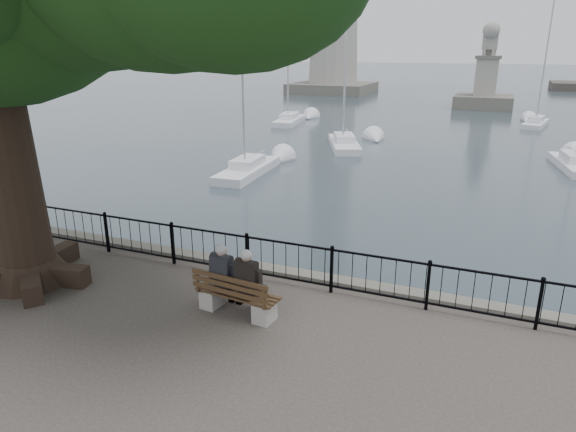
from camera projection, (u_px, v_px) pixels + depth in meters
The scene contains 11 objects.
harbor at pixel (296, 295), 11.99m from camera, with size 260.00×260.00×1.20m.
railing at pixel (288, 261), 11.22m from camera, with size 22.06×0.06×1.00m.
bench at pixel (236, 300), 10.02m from camera, with size 1.76×0.69×0.91m.
person_left at pixel (226, 279), 10.13m from camera, with size 0.44×0.74×1.44m.
person_right at pixel (251, 285), 9.87m from camera, with size 0.44×0.74×1.44m.
lion_monument at pixel (485, 87), 51.94m from camera, with size 5.64×5.64×8.41m.
sailboat_a at pixel (248, 168), 25.38m from camera, with size 1.93×5.54×10.15m.
sailboat_b at pixel (344, 142), 32.04m from camera, with size 3.57×5.79×13.12m.
sailboat_c at pixel (574, 163), 26.47m from camera, with size 2.20×5.32×10.70m.
sailboat_e at pixel (289, 119), 42.23m from camera, with size 2.46×5.89×12.73m.
sailboat_g at pixel (536, 122), 40.67m from camera, with size 2.26×5.13×9.93m.
Camera 1 is at (3.96, -7.05, 5.02)m, focal length 32.00 mm.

